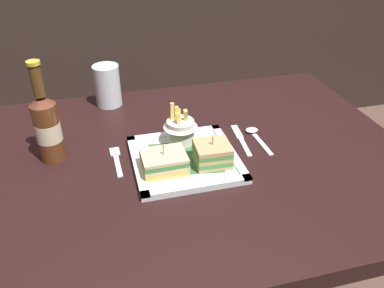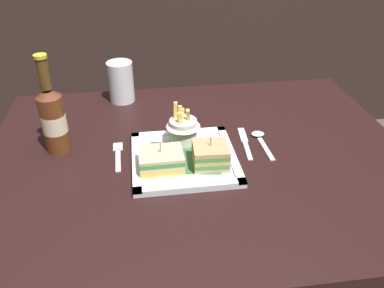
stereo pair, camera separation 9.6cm
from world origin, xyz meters
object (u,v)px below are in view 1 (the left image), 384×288
object	(u,v)px
square_plate	(185,159)
sandwich_half_left	(164,162)
knife	(241,139)
sandwich_half_right	(212,154)
fork	(117,160)
beer_bottle	(47,126)
dining_table	(198,203)
spoon	(255,134)
fries_cup	(180,127)
water_glass	(108,88)

from	to	relation	value
square_plate	sandwich_half_left	distance (m)	0.07
square_plate	knife	bearing A→B (deg)	20.37
sandwich_half_right	fork	distance (m)	0.24
sandwich_half_right	beer_bottle	world-z (taller)	beer_bottle
sandwich_half_left	sandwich_half_right	size ratio (longest dim) A/B	1.21
square_plate	knife	distance (m)	0.18
square_plate	fork	distance (m)	0.17
sandwich_half_right	knife	bearing A→B (deg)	41.86
dining_table	knife	distance (m)	0.21
fork	spoon	world-z (taller)	spoon
beer_bottle	spoon	size ratio (longest dim) A/B	1.83
dining_table	fork	size ratio (longest dim) A/B	8.18
beer_bottle	sandwich_half_right	bearing A→B (deg)	-19.89
sandwich_half_left	fork	size ratio (longest dim) A/B	0.79
sandwich_half_right	spoon	xyz separation A→B (m)	(0.15, 0.11, -0.03)
sandwich_half_left	fries_cup	world-z (taller)	fries_cup
knife	square_plate	bearing A→B (deg)	-159.63
square_plate	water_glass	bearing A→B (deg)	112.74
fries_cup	fork	distance (m)	0.18
fries_cup	spoon	bearing A→B (deg)	-0.73
beer_bottle	fork	size ratio (longest dim) A/B	1.93
fries_cup	water_glass	distance (m)	0.33
sandwich_half_left	knife	size ratio (longest dim) A/B	0.65
dining_table	beer_bottle	xyz separation A→B (m)	(-0.35, 0.07, 0.25)
dining_table	fries_cup	world-z (taller)	fries_cup
sandwich_half_right	fries_cup	bearing A→B (deg)	114.84
sandwich_half_right	fries_cup	world-z (taller)	fries_cup
sandwich_half_left	fork	bearing A→B (deg)	140.72
square_plate	water_glass	distance (m)	0.39
sandwich_half_right	water_glass	bearing A→B (deg)	117.75
knife	dining_table	bearing A→B (deg)	-162.17
square_plate	fork	world-z (taller)	square_plate
dining_table	beer_bottle	size ratio (longest dim) A/B	4.24
square_plate	sandwich_half_right	bearing A→B (deg)	-32.41
sandwich_half_right	spoon	world-z (taller)	sandwich_half_right
sandwich_half_left	spoon	size ratio (longest dim) A/B	0.75
water_glass	spoon	distance (m)	0.47
dining_table	fries_cup	xyz separation A→B (m)	(-0.03, 0.05, 0.21)
sandwich_half_left	fries_cup	size ratio (longest dim) A/B	0.96
square_plate	fries_cup	size ratio (longest dim) A/B	2.35
knife	fries_cup	bearing A→B (deg)	176.32
sandwich_half_left	beer_bottle	size ratio (longest dim) A/B	0.41
water_glass	sandwich_half_right	bearing A→B (deg)	-62.25
sandwich_half_right	spoon	distance (m)	0.19
fries_cup	spoon	size ratio (longest dim) A/B	0.78
spoon	dining_table	bearing A→B (deg)	-164.03
water_glass	knife	xyz separation A→B (m)	(0.32, -0.30, -0.05)
fork	spoon	bearing A→B (deg)	3.54
fries_cup	square_plate	bearing A→B (deg)	-95.47
beer_bottle	fork	bearing A→B (deg)	-18.14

